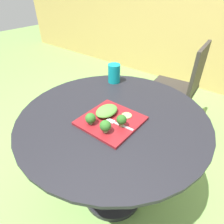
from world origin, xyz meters
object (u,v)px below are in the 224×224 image
at_px(salad_plate, 111,121).
at_px(fork, 117,124).
at_px(patio_chair, 182,83).
at_px(drinking_glass, 114,74).

distance_m(salad_plate, fork, 0.05).
height_order(patio_chair, fork, patio_chair).
bearing_deg(patio_chair, fork, -86.95).
bearing_deg(salad_plate, fork, -10.65).
xyz_separation_m(drinking_glass, fork, (0.32, -0.39, -0.04)).
relative_size(drinking_glass, fork, 0.84).
bearing_deg(patio_chair, salad_plate, -89.32).
xyz_separation_m(salad_plate, fork, (0.05, -0.01, 0.01)).
bearing_deg(fork, drinking_glass, 129.69).
height_order(patio_chair, salad_plate, patio_chair).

